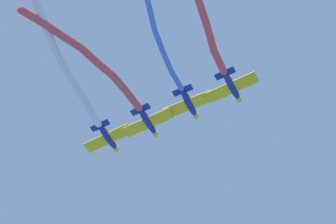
% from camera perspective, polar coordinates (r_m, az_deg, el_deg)
% --- Properties ---
extents(airplane_lead, '(5.03, 6.43, 1.65)m').
position_cam_1_polar(airplane_lead, '(77.62, 5.75, 2.28)').
color(airplane_lead, navy).
extents(airplane_left_wing, '(5.12, 6.33, 1.65)m').
position_cam_1_polar(airplane_left_wing, '(78.76, 1.91, 0.78)').
color(airplane_left_wing, navy).
extents(airplane_right_wing, '(5.02, 6.42, 1.65)m').
position_cam_1_polar(airplane_right_wing, '(79.79, -1.81, -0.89)').
color(airplane_right_wing, navy).
extents(smoke_trail_right_wing, '(18.95, 5.60, 3.53)m').
position_cam_1_polar(smoke_trail_right_wing, '(75.02, -7.25, 4.86)').
color(smoke_trail_right_wing, '#DB4C4C').
extents(airplane_slot, '(5.04, 6.45, 1.65)m').
position_cam_1_polar(airplane_slot, '(81.70, -5.39, -2.28)').
color(airplane_slot, navy).
extents(smoke_trail_slot, '(17.19, 14.19, 3.65)m').
position_cam_1_polar(smoke_trail_slot, '(75.09, -9.46, 4.82)').
color(smoke_trail_slot, white).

